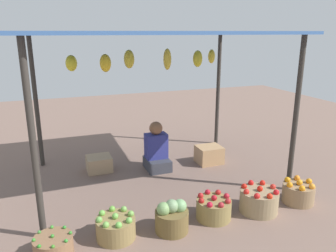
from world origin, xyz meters
TOP-DOWN VIEW (x-y plane):
  - ground_plane at (0.00, 0.00)m, footprint 14.00×14.00m
  - market_stall_structure at (-0.01, 0.01)m, footprint 3.54×2.43m
  - vendor_person at (0.11, 0.27)m, footprint 0.36×0.44m
  - basket_green_chilies at (-1.52, -1.43)m, footprint 0.38×0.38m
  - basket_green_apples at (-0.89, -1.35)m, footprint 0.42×0.42m
  - basket_cabbages at (-0.28, -1.44)m, footprint 0.37×0.37m
  - basket_red_apples at (0.28, -1.37)m, footprint 0.41×0.41m
  - basket_red_tomatoes at (0.87, -1.42)m, footprint 0.47×0.47m
  - basket_oranges at (1.48, -1.41)m, footprint 0.40×0.40m
  - wooden_crate_near_vendor at (1.02, 0.20)m, footprint 0.41×0.34m
  - wooden_crate_stacked_rear at (-0.77, 0.50)m, footprint 0.38×0.35m

SIDE VIEW (x-z plane):
  - ground_plane at x=0.00m, z-range 0.00..0.00m
  - basket_green_chilies at x=-1.52m, z-range -0.01..0.22m
  - wooden_crate_stacked_rear at x=-0.77m, z-range 0.00..0.24m
  - basket_green_apples at x=-0.89m, z-range -0.02..0.27m
  - basket_red_apples at x=0.28m, z-range -0.02..0.28m
  - basket_oranges at x=1.48m, z-range -0.02..0.29m
  - wooden_crate_near_vendor at x=1.02m, z-range 0.00..0.29m
  - basket_red_tomatoes at x=0.87m, z-range -0.02..0.31m
  - basket_cabbages at x=-0.28m, z-range -0.03..0.35m
  - vendor_person at x=0.11m, z-range -0.09..0.69m
  - market_stall_structure at x=-0.01m, z-range 0.92..3.06m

